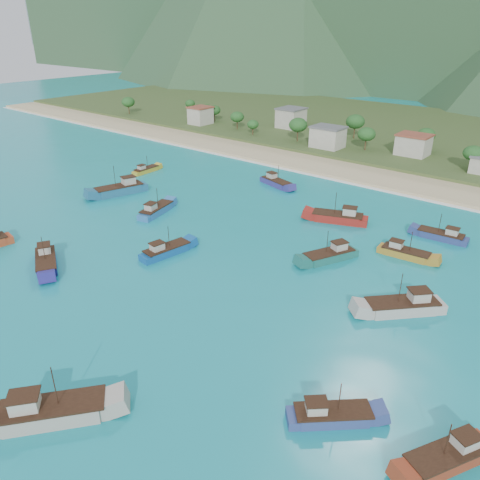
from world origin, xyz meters
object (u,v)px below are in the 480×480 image
Objects in this scene: boat_5 at (51,412)px; boat_10 at (330,256)px; boat_7 at (448,458)px; boat_27 at (146,170)px; boat_16 at (46,262)px; boat_26 at (156,211)px; boat_8 at (403,307)px; boat_17 at (276,183)px; boat_2 at (405,254)px; boat_14 at (331,416)px; boat_1 at (120,190)px; boat_15 at (166,251)px; boat_20 at (441,236)px; boat_13 at (339,218)px.

boat_5 is 52.59m from boat_10.
boat_27 is (-98.37, 45.28, -0.14)m from boat_7.
boat_7 is at bearing 121.34° from boat_16.
boat_8 is at bearing -17.51° from boat_26.
boat_17 is 34.63m from boat_26.
boat_16 is 1.04× the size of boat_17.
boat_5 is at bearing -18.01° from boat_2.
boat_14 is at bearing 144.21° from boat_10.
boat_17 is (-42.20, 18.67, 0.08)m from boat_2.
boat_8 reaches higher than boat_7.
boat_14 is (77.50, -31.60, -0.41)m from boat_1.
boat_2 is 43.99m from boat_14.
boat_2 is 44.00m from boat_15.
boat_26 is (-54.17, -26.75, 0.08)m from boat_20.
boat_26 reaches higher than boat_2.
boat_14 is 80.15m from boat_17.
boat_17 reaches higher than boat_27.
boat_1 is 74.00m from boat_5.
boat_10 is 0.99× the size of boat_16.
boat_16 is 1.02× the size of boat_26.
boat_15 is 21.01m from boat_26.
boat_27 is at bearing 28.48° from boat_8.
boat_1 is 1.11× the size of boat_13.
boat_7 is at bearing 59.75° from boat_14.
boat_7 is 0.81× the size of boat_13.
boat_13 is (-24.22, 24.83, 0.00)m from boat_8.
boat_7 is 1.15× the size of boat_14.
boat_26 is at bearing 0.45° from boat_17.
boat_14 is 0.89× the size of boat_20.
boat_26 reaches higher than boat_15.
boat_8 is at bearing 16.13° from boat_2.
boat_1 is 1.29× the size of boat_17.
boat_7 is at bearing -165.71° from boat_20.
boat_1 is 17.43m from boat_26.
boat_15 is at bearing 25.40° from boat_17.
boat_5 is 1.20× the size of boat_7.
boat_17 is at bearing 176.94° from boat_14.
boat_8 is (-13.69, 22.77, 0.22)m from boat_7.
boat_8 is at bearing -168.42° from boat_1.
boat_10 is at bearing 145.34° from boat_20.
boat_26 is at bearing 151.46° from boat_15.
boat_13 is 27.33m from boat_17.
boat_27 is at bearing 90.81° from boat_20.
boat_1 is at bearing 154.83° from boat_26.
boat_26 is at bearing -174.32° from boat_1.
boat_17 is 45.39m from boat_20.
boat_17 is (-62.66, 59.20, 0.04)m from boat_7.
boat_1 is at bearing 26.16° from boat_10.
boat_10 is at bearing -177.07° from boat_13.
boat_14 is at bearing -12.07° from boat_15.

